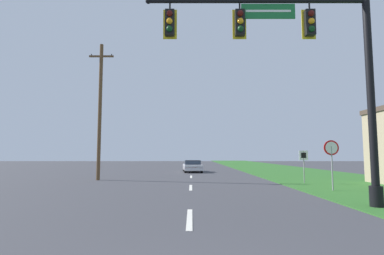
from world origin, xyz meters
The scene contains 7 objects.
grass_verge_right centered at (10.50, 30.00, 0.02)m, with size 10.00×110.00×0.04m.
road_center_line centered at (0.00, 22.00, 0.01)m, with size 0.16×34.80×0.01m.
signal_mast centered at (4.28, 7.72, 5.12)m, with size 8.25×0.47×8.24m.
car_ahead centered at (0.11, 28.88, 0.60)m, with size 2.14×4.67×1.19m.
stop_sign centered at (7.11, 12.43, 1.86)m, with size 0.76×0.07×2.50m.
route_sign_post centered at (7.10, 16.21, 1.53)m, with size 0.55×0.06×2.03m.
utility_pole_near centered at (-6.66, 18.89, 5.15)m, with size 1.80×0.26×9.98m.
Camera 1 is at (0.07, -2.70, 1.82)m, focal length 28.00 mm.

